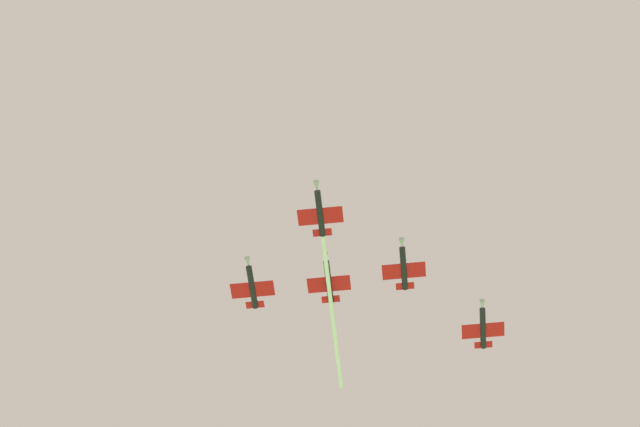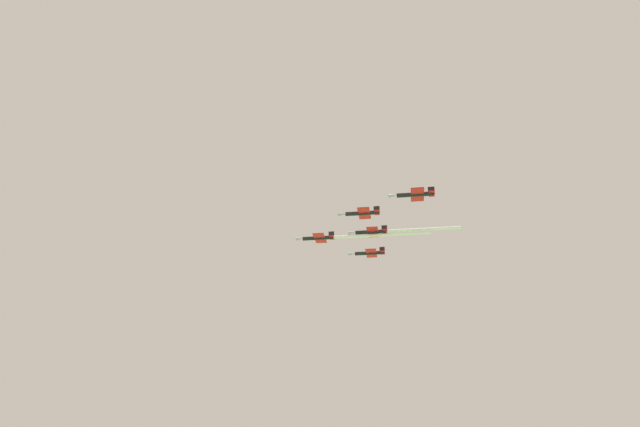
{
  "view_description": "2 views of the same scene",
  "coord_description": "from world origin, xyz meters",
  "px_view_note": "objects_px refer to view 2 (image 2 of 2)",
  "views": [
    {
      "loc": [
        -26.63,
        -108.21,
        2.92
      ],
      "look_at": [
        -17.06,
        -8.32,
        173.36
      ],
      "focal_mm": 55.26,
      "sensor_mm": 36.0,
      "label": 1
    },
    {
      "loc": [
        176.29,
        -18.87,
        102.19
      ],
      "look_at": [
        -1.92,
        -8.58,
        175.93
      ],
      "focal_mm": 34.9,
      "sensor_mm": 36.0,
      "label": 2
    }
  ],
  "objects_px": {
    "jet_starboard_inner": "(369,253)",
    "jet_lead": "(347,237)",
    "jet_starboard_outer": "(414,195)",
    "jet_port_inner": "(361,213)",
    "jet_port_outer": "(391,231)"
  },
  "relations": [
    {
      "from": "jet_port_inner",
      "to": "jet_starboard_outer",
      "type": "bearing_deg",
      "value": -135.0
    },
    {
      "from": "jet_lead",
      "to": "jet_starboard_outer",
      "type": "bearing_deg",
      "value": -145.53
    },
    {
      "from": "jet_lead",
      "to": "jet_port_outer",
      "type": "xyz_separation_m",
      "value": [
        2.86,
        14.11,
        1.24
      ]
    },
    {
      "from": "jet_port_outer",
      "to": "jet_port_inner",
      "type": "bearing_deg",
      "value": 152.21
    },
    {
      "from": "jet_port_inner",
      "to": "jet_starboard_inner",
      "type": "distance_m",
      "value": 32.05
    },
    {
      "from": "jet_starboard_inner",
      "to": "jet_port_inner",
      "type": "bearing_deg",
      "value": -180.0
    },
    {
      "from": "jet_lead",
      "to": "jet_port_inner",
      "type": "xyz_separation_m",
      "value": [
        16.86,
        2.67,
        1.45
      ]
    },
    {
      "from": "jet_lead",
      "to": "jet_starboard_inner",
      "type": "bearing_deg",
      "value": -20.46
    },
    {
      "from": "jet_port_outer",
      "to": "jet_starboard_outer",
      "type": "bearing_deg",
      "value": -166.7
    },
    {
      "from": "jet_starboard_inner",
      "to": "jet_starboard_outer",
      "type": "bearing_deg",
      "value": -161.57
    },
    {
      "from": "jet_starboard_inner",
      "to": "jet_starboard_outer",
      "type": "distance_m",
      "value": 50.57
    },
    {
      "from": "jet_port_inner",
      "to": "jet_starboard_outer",
      "type": "height_order",
      "value": "jet_port_inner"
    },
    {
      "from": "jet_lead",
      "to": "jet_port_inner",
      "type": "bearing_deg",
      "value": -159.54
    },
    {
      "from": "jet_starboard_inner",
      "to": "jet_lead",
      "type": "bearing_deg",
      "value": 159.54
    },
    {
      "from": "jet_lead",
      "to": "jet_port_outer",
      "type": "height_order",
      "value": "jet_port_outer"
    }
  ]
}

